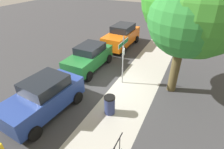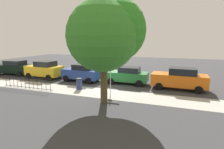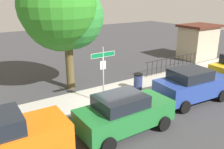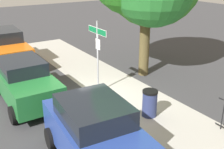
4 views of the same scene
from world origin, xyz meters
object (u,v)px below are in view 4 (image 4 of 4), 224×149
Objects in this scene: street_sign at (98,45)px; trash_bin at (150,103)px; car_green at (25,81)px; car_blue at (97,136)px; car_orange at (6,48)px.

street_sign is 3.09× the size of trash_bin.
trash_bin is at bearing 43.84° from car_green.
trash_bin is (-1.30, 2.87, -0.42)m from car_blue.
car_blue reaches higher than trash_bin.
car_orange reaches higher than car_blue.
car_orange is 8.82m from trash_bin.
street_sign is 4.84m from car_blue.
car_green is 0.98× the size of car_blue.
street_sign reaches higher than car_green.
car_orange is at bearing -156.39° from street_sign.
street_sign is 0.73× the size of car_blue.
car_orange is 1.14× the size of car_green.
car_orange is 4.82m from car_green.
trash_bin is (3.50, 3.35, -0.37)m from car_green.
car_green is at bearing -136.27° from trash_bin.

